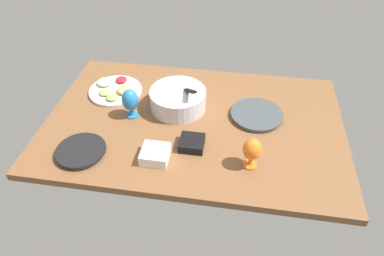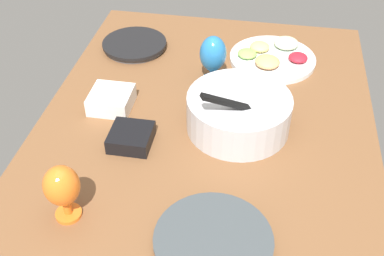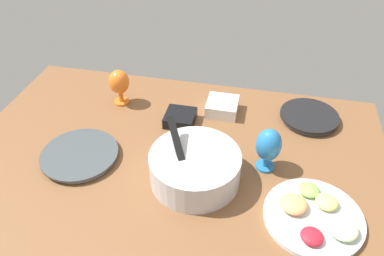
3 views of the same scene
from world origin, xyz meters
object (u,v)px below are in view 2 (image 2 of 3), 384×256
(dinner_plate_left, at_px, (135,45))
(fruit_platter, at_px, (273,57))
(hurricane_glass_blue, at_px, (213,55))
(square_bowl_black, at_px, (131,137))
(dinner_plate_right, at_px, (213,241))
(mixing_bowl, at_px, (239,112))
(square_bowl_white, at_px, (111,99))
(hurricane_glass_orange, at_px, (62,187))

(dinner_plate_left, xyz_separation_m, fruit_platter, (-0.00, 0.52, 0.00))
(fruit_platter, height_order, hurricane_glass_blue, hurricane_glass_blue)
(hurricane_glass_blue, xyz_separation_m, square_bowl_black, (0.36, -0.19, -0.08))
(dinner_plate_left, distance_m, dinner_plate_right, 0.94)
(mixing_bowl, height_order, square_bowl_black, mixing_bowl)
(dinner_plate_left, bearing_deg, square_bowl_black, 14.14)
(fruit_platter, xyz_separation_m, square_bowl_black, (0.53, -0.39, 0.01))
(fruit_platter, bearing_deg, mixing_bowl, -12.36)
(fruit_platter, relative_size, square_bowl_white, 2.40)
(mixing_bowl, height_order, fruit_platter, mixing_bowl)
(mixing_bowl, bearing_deg, fruit_platter, 167.64)
(hurricane_glass_blue, height_order, hurricane_glass_orange, hurricane_glass_blue)
(dinner_plate_left, bearing_deg, dinner_plate_right, 26.53)
(hurricane_glass_blue, distance_m, square_bowl_black, 0.42)
(dinner_plate_left, height_order, mixing_bowl, mixing_bowl)
(hurricane_glass_orange, height_order, square_bowl_black, hurricane_glass_orange)
(dinner_plate_right, relative_size, hurricane_glass_blue, 1.68)
(dinner_plate_left, relative_size, dinner_plate_right, 0.85)
(dinner_plate_right, distance_m, square_bowl_black, 0.43)
(dinner_plate_right, distance_m, mixing_bowl, 0.44)
(hurricane_glass_blue, distance_m, hurricane_glass_orange, 0.71)
(dinner_plate_right, xyz_separation_m, fruit_platter, (-0.84, 0.10, 0.00))
(mixing_bowl, bearing_deg, square_bowl_white, -94.67)
(dinner_plate_left, distance_m, hurricane_glass_orange, 0.82)
(dinner_plate_left, height_order, hurricane_glass_blue, hurricane_glass_blue)
(square_bowl_black, bearing_deg, dinner_plate_right, 42.37)
(hurricane_glass_orange, relative_size, square_bowl_black, 1.34)
(fruit_platter, relative_size, square_bowl_black, 2.58)
(fruit_platter, height_order, square_bowl_white, square_bowl_white)
(mixing_bowl, xyz_separation_m, hurricane_glass_orange, (0.42, -0.39, 0.04))
(square_bowl_black, bearing_deg, hurricane_glass_blue, 152.50)
(hurricane_glass_orange, distance_m, square_bowl_white, 0.46)
(hurricane_glass_orange, bearing_deg, dinner_plate_right, 86.16)
(square_bowl_black, bearing_deg, hurricane_glass_orange, -16.08)
(dinner_plate_right, bearing_deg, square_bowl_black, -137.63)
(square_bowl_white, relative_size, square_bowl_black, 1.08)
(mixing_bowl, relative_size, fruit_platter, 1.00)
(dinner_plate_left, relative_size, hurricane_glass_blue, 1.42)
(square_bowl_black, bearing_deg, fruit_platter, 143.63)
(square_bowl_white, bearing_deg, hurricane_glass_orange, 3.25)
(dinner_plate_left, relative_size, square_bowl_black, 2.00)
(hurricane_glass_orange, bearing_deg, fruit_platter, 149.99)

